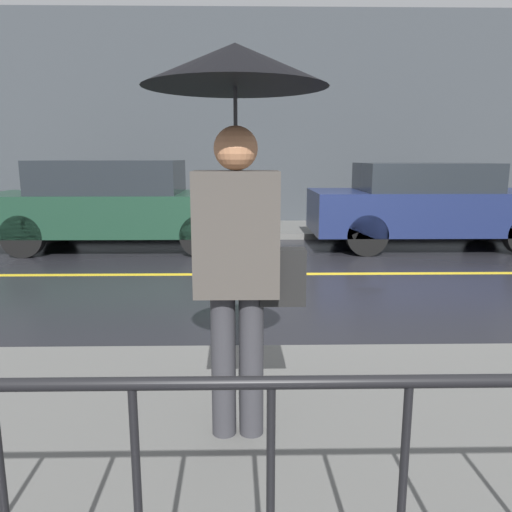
# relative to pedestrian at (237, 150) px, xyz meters

# --- Properties ---
(ground_plane) EXTENTS (80.00, 80.00, 0.00)m
(ground_plane) POSITION_rel_pedestrian_xyz_m (1.20, 4.33, -1.67)
(ground_plane) COLOR black
(sidewalk_near) EXTENTS (28.00, 2.91, 0.11)m
(sidewalk_near) POSITION_rel_pedestrian_xyz_m (1.20, -0.14, -1.61)
(sidewalk_near) COLOR #60605E
(sidewalk_near) RESTS_ON ground_plane
(sidewalk_far) EXTENTS (28.00, 2.16, 0.11)m
(sidewalk_far) POSITION_rel_pedestrian_xyz_m (1.20, 8.42, -1.61)
(sidewalk_far) COLOR #60605E
(sidewalk_far) RESTS_ON ground_plane
(lane_marking) EXTENTS (25.20, 0.12, 0.01)m
(lane_marking) POSITION_rel_pedestrian_xyz_m (1.20, 4.33, -1.66)
(lane_marking) COLOR gold
(lane_marking) RESTS_ON ground_plane
(building_storefront) EXTENTS (28.00, 0.30, 4.95)m
(building_storefront) POSITION_rel_pedestrian_xyz_m (1.20, 9.65, 0.81)
(building_storefront) COLOR #383D42
(building_storefront) RESTS_ON ground_plane
(pedestrian) EXTENTS (0.92, 0.92, 2.06)m
(pedestrian) POSITION_rel_pedestrian_xyz_m (0.00, 0.00, 0.00)
(pedestrian) COLOR #333338
(pedestrian) RESTS_ON sidewalk_near
(car_dark_green) EXTENTS (4.73, 1.78, 1.58)m
(car_dark_green) POSITION_rel_pedestrian_xyz_m (-2.23, 6.42, -0.86)
(car_dark_green) COLOR #193828
(car_dark_green) RESTS_ON ground_plane
(car_navy) EXTENTS (4.33, 1.73, 1.53)m
(car_navy) POSITION_rel_pedestrian_xyz_m (3.36, 6.42, -0.88)
(car_navy) COLOR #19234C
(car_navy) RESTS_ON ground_plane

